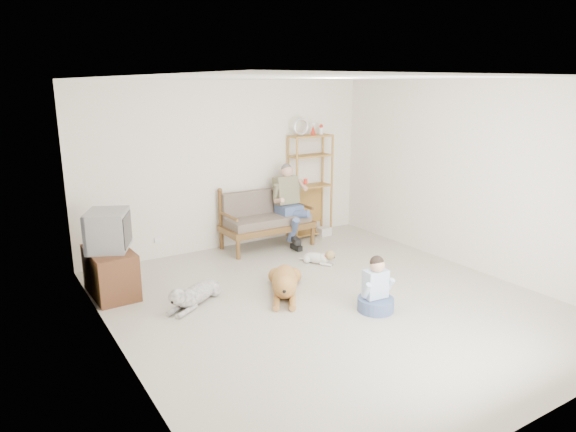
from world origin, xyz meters
TOP-DOWN VIEW (x-y plane):
  - floor at (0.00, 0.00)m, footprint 5.50×5.50m
  - ceiling at (0.00, 0.00)m, footprint 5.50×5.50m
  - wall_back at (0.00, 2.75)m, footprint 5.00×0.00m
  - wall_front at (0.00, -2.75)m, footprint 5.00×0.00m
  - wall_left at (-2.50, 0.00)m, footprint 0.00×5.50m
  - wall_right at (2.50, 0.00)m, footprint 0.00×5.50m
  - loveseat at (0.47, 2.42)m, footprint 1.50×0.70m
  - man at (0.85, 2.20)m, footprint 0.51×0.74m
  - etagere at (1.45, 2.55)m, footprint 0.79×0.35m
  - book_stack at (1.66, 2.39)m, footprint 0.23×0.17m
  - tv_stand at (-2.23, 1.69)m, footprint 0.53×0.92m
  - crt_tv at (-2.19, 1.72)m, footprint 0.68×0.74m
  - wall_outlet at (-1.25, 2.73)m, footprint 0.12×0.02m
  - golden_retriever at (-0.34, 0.49)m, footprint 0.81×1.21m
  - shaggy_dog at (-1.45, 0.82)m, footprint 0.94×0.71m
  - terrier at (0.73, 1.20)m, footprint 0.38×0.55m
  - child at (0.34, -0.48)m, footprint 0.44×0.44m

SIDE VIEW (x-z plane):
  - floor at x=0.00m, z-range 0.00..0.00m
  - book_stack at x=1.66m, z-range 0.00..0.15m
  - terrier at x=0.73m, z-range -0.02..0.21m
  - shaggy_dog at x=-1.45m, z-range -0.03..0.30m
  - golden_retriever at x=-0.34m, z-range -0.04..0.37m
  - child at x=0.34m, z-range -0.10..0.59m
  - wall_outlet at x=-1.25m, z-range 0.26..0.34m
  - tv_stand at x=-2.23m, z-range 0.00..0.60m
  - loveseat at x=0.47m, z-range 0.01..0.96m
  - man at x=0.85m, z-range 0.03..1.22m
  - crt_tv at x=-2.19m, z-range 0.60..1.10m
  - etagere at x=1.45m, z-range -0.13..1.96m
  - wall_left at x=-2.50m, z-range -1.40..4.10m
  - wall_right at x=2.50m, z-range -1.40..4.10m
  - wall_back at x=0.00m, z-range -1.15..3.85m
  - wall_front at x=0.00m, z-range -1.15..3.85m
  - ceiling at x=0.00m, z-range 2.70..2.70m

